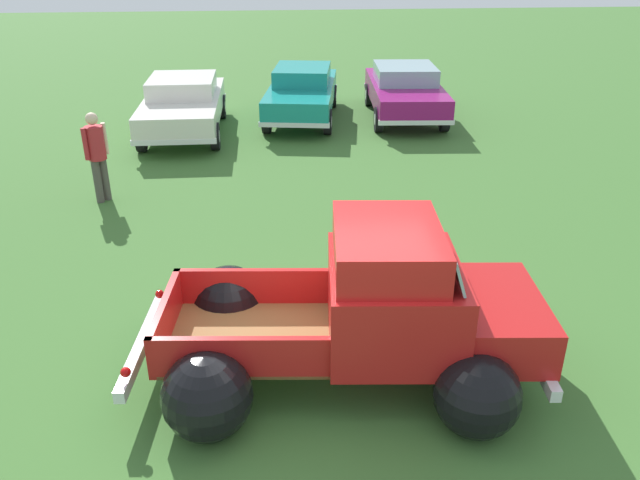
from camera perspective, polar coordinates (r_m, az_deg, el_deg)
ground_plane at (r=7.72m, az=1.36°, el=-11.96°), size 80.00×80.00×0.00m
vintage_pickup_truck at (r=7.30m, az=4.49°, el=-7.22°), size 4.76×3.08×1.96m
show_car_0 at (r=17.08m, az=-12.22°, el=11.95°), size 1.99×4.58×1.43m
show_car_1 at (r=18.08m, az=-1.63°, el=13.25°), size 2.46×4.73×1.43m
show_car_2 at (r=18.42m, az=7.66°, el=13.28°), size 2.24×4.59×1.43m
spectator_0 at (r=12.85m, az=-19.47°, el=7.53°), size 0.48×0.48×1.75m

